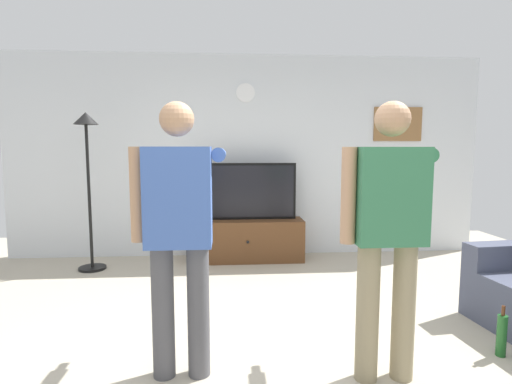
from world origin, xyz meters
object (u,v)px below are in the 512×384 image
at_px(framed_picture, 398,124).
at_px(person_standing_nearer_lamp, 179,225).
at_px(wall_clock, 246,93).
at_px(television, 247,191).
at_px(tv_stand, 247,240).
at_px(beverage_bottle, 502,335).
at_px(floor_lamp, 87,158).
at_px(person_standing_nearer_couch, 388,225).

xyz_separation_m(framed_picture, person_standing_nearer_lamp, (-2.64, -2.90, -0.81)).
bearing_deg(wall_clock, television, -90.00).
height_order(tv_stand, beverage_bottle, tv_stand).
bearing_deg(floor_lamp, tv_stand, 7.93).
bearing_deg(framed_picture, beverage_bottle, -98.69).
height_order(television, beverage_bottle, television).
xyz_separation_m(television, wall_clock, (-0.00, 0.24, 1.29)).
height_order(tv_stand, wall_clock, wall_clock).
bearing_deg(television, framed_picture, 6.76).
distance_m(person_standing_nearer_couch, beverage_bottle, 1.26).
height_order(framed_picture, person_standing_nearer_couch, framed_picture).
bearing_deg(framed_picture, person_standing_nearer_couch, -114.21).
height_order(television, person_standing_nearer_lamp, person_standing_nearer_lamp).
bearing_deg(wall_clock, beverage_bottle, -59.60).
bearing_deg(beverage_bottle, person_standing_nearer_couch, -168.28).
xyz_separation_m(wall_clock, beverage_bottle, (1.66, -2.83, -2.04)).
bearing_deg(person_standing_nearer_couch, beverage_bottle, 11.72).
distance_m(tv_stand, wall_clock, 1.95).
relative_size(floor_lamp, beverage_bottle, 5.15).
relative_size(tv_stand, television, 1.14).
xyz_separation_m(person_standing_nearer_couch, beverage_bottle, (0.93, 0.19, -0.83)).
bearing_deg(beverage_bottle, television, 122.70).
relative_size(wall_clock, floor_lamp, 0.13).
bearing_deg(floor_lamp, person_standing_nearer_lamp, -60.17).
bearing_deg(tv_stand, television, 90.00).
distance_m(framed_picture, beverage_bottle, 3.31).
bearing_deg(beverage_bottle, tv_stand, 123.17).
relative_size(wall_clock, person_standing_nearer_lamp, 0.14).
distance_m(television, wall_clock, 1.31).
relative_size(tv_stand, person_standing_nearer_couch, 0.84).
height_order(framed_picture, beverage_bottle, framed_picture).
relative_size(television, wall_clock, 5.18).
relative_size(wall_clock, beverage_bottle, 0.68).
bearing_deg(framed_picture, television, -173.24).
height_order(wall_clock, person_standing_nearer_couch, wall_clock).
height_order(person_standing_nearer_couch, beverage_bottle, person_standing_nearer_couch).
bearing_deg(person_standing_nearer_lamp, television, 78.39).
height_order(person_standing_nearer_lamp, person_standing_nearer_couch, person_standing_nearer_lamp).
xyz_separation_m(television, person_standing_nearer_couch, (0.73, -2.78, 0.08)).
bearing_deg(television, wall_clock, 90.00).
bearing_deg(tv_stand, wall_clock, 90.00).
bearing_deg(framed_picture, tv_stand, -171.99).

